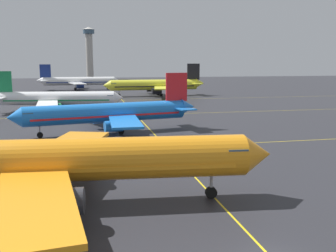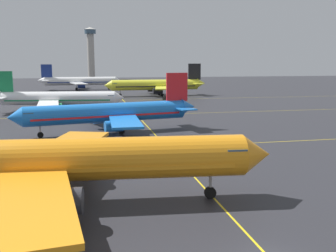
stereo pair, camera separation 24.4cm
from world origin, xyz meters
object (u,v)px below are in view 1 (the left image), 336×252
at_px(airliner_front_gate, 61,161).
at_px(airliner_far_left_stand, 156,85).
at_px(airliner_third_row, 56,98).
at_px(airliner_far_right_stand, 78,81).
at_px(control_tower, 89,49).
at_px(airliner_second_row, 110,113).

relative_size(airliner_front_gate, airliner_far_left_stand, 0.99).
height_order(airliner_third_row, airliner_far_right_stand, airliner_far_right_stand).
bearing_deg(control_tower, airliner_far_left_stand, -81.35).
bearing_deg(airliner_front_gate, airliner_second_row, 79.43).
bearing_deg(airliner_far_right_stand, control_tower, 86.64).
distance_m(airliner_second_row, control_tower, 227.76).
height_order(airliner_second_row, control_tower, control_tower).
bearing_deg(control_tower, airliner_second_row, -89.71).
distance_m(airliner_front_gate, airliner_far_left_stand, 113.92).
relative_size(airliner_second_row, airliner_far_left_stand, 0.88).
relative_size(airliner_far_left_stand, airliner_far_right_stand, 1.04).
bearing_deg(control_tower, airliner_third_row, -93.19).
distance_m(airliner_third_row, airliner_far_right_stand, 81.36).
bearing_deg(airliner_far_right_stand, airliner_third_row, -92.95).
xyz_separation_m(airliner_far_left_stand, control_tower, (-23.16, 152.32, 18.13)).
bearing_deg(airliner_far_right_stand, airliner_far_left_stand, -52.38).
relative_size(airliner_third_row, airliner_far_right_stand, 0.90).
relative_size(airliner_far_left_stand, control_tower, 1.03).
height_order(airliner_front_gate, airliner_far_left_stand, airliner_far_left_stand).
bearing_deg(airliner_far_right_stand, airliner_second_row, -86.06).
bearing_deg(airliner_far_left_stand, airliner_front_gate, -104.57).
bearing_deg(control_tower, airliner_far_right_stand, -93.36).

